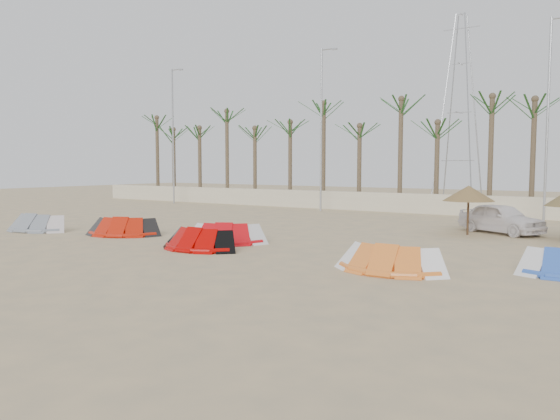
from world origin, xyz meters
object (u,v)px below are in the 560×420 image
Objects in this scene: kite_red_left at (128,226)px; kite_red_right at (230,232)px; parasol_left at (469,193)px; car at (501,218)px; kite_red_mid at (203,238)px; kite_orange at (393,257)px; kite_grey at (41,222)px.

kite_red_right is (5.39, 0.64, -0.00)m from kite_red_left.
kite_red_right is 1.60× the size of parasol_left.
kite_red_left is 0.91× the size of car.
car is at bearing 53.63° from kite_red_mid.
kite_red_left is at bearing 154.75° from car.
parasol_left reaches higher than kite_orange.
kite_orange is at bearing -5.67° from kite_red_left.
kite_orange is at bearing -87.38° from parasol_left.
car is (8.50, 9.36, 0.28)m from kite_red_right.
car reaches higher than kite_grey.
kite_grey is 1.10× the size of kite_red_mid.
kite_grey is 5.02m from kite_red_left.
kite_red_right is at bearing 96.81° from kite_red_mid.
car reaches higher than kite_red_mid.
car reaches higher than kite_red_left.
kite_red_right is (10.27, 1.83, -0.00)m from kite_grey.
kite_grey is 0.86× the size of car.
kite_red_left is at bearing -146.03° from parasol_left.
parasol_left is (17.63, 9.78, 1.47)m from kite_grey.
kite_red_left is 1.13× the size of kite_orange.
kite_red_mid is 0.88× the size of kite_red_right.
kite_grey and kite_red_mid have the same top height.
parasol_left is (12.76, 8.59, 1.47)m from kite_red_left.
kite_orange is 0.80× the size of car.
car is at bearing 47.76° from kite_red_right.
kite_red_mid is at bearing -125.99° from parasol_left.
kite_grey is 18.09m from kite_orange.
kite_red_left and kite_red_mid have the same top height.
kite_grey is 10.43m from kite_red_right.
kite_red_left and kite_orange have the same top height.
kite_orange is at bearing -0.55° from kite_red_mid.
kite_orange is (18.09, -0.12, -0.00)m from kite_grey.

